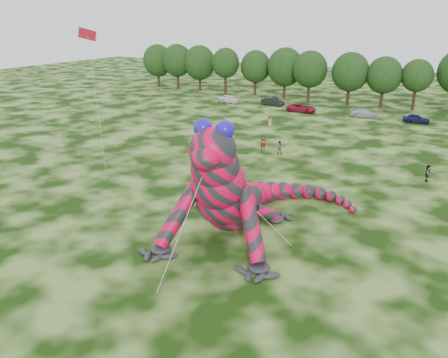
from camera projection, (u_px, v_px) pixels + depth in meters
ground at (295, 259)px, 29.18m from camera, size 240.00×240.00×0.00m
inflatable_gecko at (235, 168)px, 32.55m from camera, size 18.24×20.69×9.27m
flying_kite at (89, 46)px, 36.07m from camera, size 2.71×3.11×14.66m
tree_0 at (158, 66)px, 100.66m from camera, size 6.91×6.22×9.51m
tree_1 at (177, 67)px, 96.88m from camera, size 6.74×6.07×9.81m
tree_2 at (200, 68)px, 95.13m from camera, size 7.04×6.34×9.64m
tree_3 at (225, 71)px, 90.52m from camera, size 5.81×5.23×9.44m
tree_4 at (255, 73)px, 89.25m from camera, size 6.22×5.60×9.06m
tree_5 at (285, 73)px, 86.00m from camera, size 7.16×6.44×9.80m
tree_6 at (310, 76)px, 82.13m from camera, size 6.52×5.86×9.49m
tree_7 at (350, 79)px, 78.92m from camera, size 6.68×6.01×9.48m
tree_8 at (383, 82)px, 76.56m from camera, size 6.14×5.53×8.94m
tree_9 at (416, 85)px, 74.55m from camera, size 5.27×4.74×8.68m
car_0 at (229, 99)px, 82.40m from camera, size 4.48×2.07×1.49m
car_1 at (273, 102)px, 79.83m from camera, size 4.61×2.35×1.45m
car_2 at (302, 108)px, 74.31m from camera, size 5.16×2.58×1.40m
car_3 at (366, 113)px, 70.31m from camera, size 4.83×2.27×1.36m
car_4 at (416, 119)px, 66.67m from camera, size 4.00×1.82×1.33m
spectator_1 at (279, 148)px, 51.28m from camera, size 0.95×0.84×1.61m
spectator_5 at (428, 173)px, 42.79m from camera, size 0.51×1.54×1.66m
spectator_0 at (263, 143)px, 52.68m from camera, size 0.81×0.69×1.87m
spectator_4 at (270, 121)px, 64.38m from camera, size 0.86×0.92×1.57m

